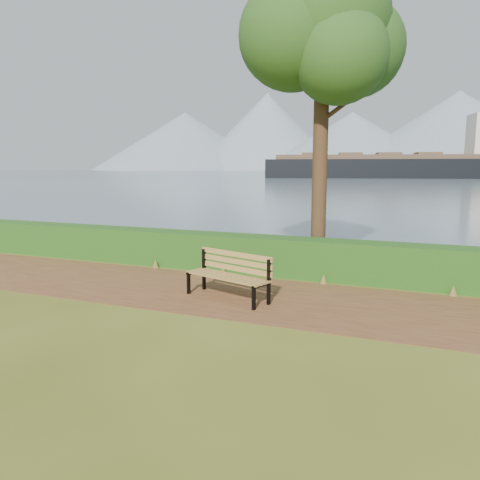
% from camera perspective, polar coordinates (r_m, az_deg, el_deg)
% --- Properties ---
extents(ground, '(140.00, 140.00, 0.00)m').
position_cam_1_polar(ground, '(10.28, -1.15, -7.12)').
color(ground, '#4A5418').
rests_on(ground, ground).
extents(path, '(40.00, 3.40, 0.01)m').
position_cam_1_polar(path, '(10.54, -0.50, -6.68)').
color(path, '#542F1C').
rests_on(path, ground).
extents(hedge, '(32.00, 0.85, 1.00)m').
position_cam_1_polar(hedge, '(12.53, 3.56, -1.87)').
color(hedge, '#154A16').
rests_on(hedge, ground).
extents(water, '(700.00, 510.00, 0.00)m').
position_cam_1_polar(water, '(269.11, 21.57, 7.66)').
color(water, '#42566A').
rests_on(water, ground).
extents(mountains, '(585.00, 190.00, 70.00)m').
position_cam_1_polar(mountains, '(416.07, 20.82, 11.74)').
color(mountains, gray).
rests_on(mountains, ground).
extents(bench, '(2.09, 1.18, 1.01)m').
position_cam_1_polar(bench, '(10.14, -1.22, -3.95)').
color(bench, black).
rests_on(bench, ground).
extents(tree, '(4.03, 3.72, 8.45)m').
position_cam_1_polar(tree, '(13.14, 10.10, 23.96)').
color(tree, '#351E15').
rests_on(tree, ground).
extents(cargo_ship, '(67.88, 26.03, 20.42)m').
position_cam_1_polar(cargo_ship, '(128.75, 19.68, 8.46)').
color(cargo_ship, black).
rests_on(cargo_ship, ground).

